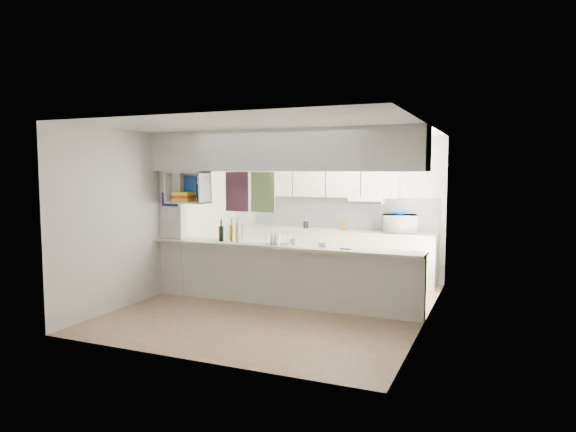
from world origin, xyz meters
The scene contains 16 objects.
floor centered at (0.00, 0.00, 0.00)m, with size 4.80×4.80×0.00m, color #8F6D53.
ceiling centered at (0.00, 0.00, 2.60)m, with size 4.80×4.80×0.00m, color white.
wall_back centered at (0.00, 2.40, 1.30)m, with size 4.20×4.20×0.00m, color silver.
wall_left centered at (-2.10, 0.00, 1.30)m, with size 4.80×4.80×0.00m, color silver.
wall_right centered at (2.10, 0.00, 1.30)m, with size 4.80×4.80×0.00m, color silver.
servery_partition centered at (-0.17, 0.00, 1.66)m, with size 4.20×0.50×2.60m.
cubby_shelf centered at (-1.57, -0.06, 1.71)m, with size 0.65×0.35×0.50m.
kitchen_run centered at (0.16, 2.14, 0.83)m, with size 3.60×0.63×2.24m.
microwave centered at (1.35, 2.11, 1.08)m, with size 0.58×0.39×0.32m, color white.
bowl centered at (1.34, 2.11, 1.27)m, with size 0.27×0.27×0.07m, color navy.
dish_rack centered at (-0.04, -0.04, 1.00)m, with size 0.41×0.35×0.19m.
cup centered at (0.22, -0.05, 0.98)m, with size 0.11×0.11×0.09m, color white.
wine_bottles centered at (-0.84, -0.01, 1.06)m, with size 0.38×0.16×0.38m.
plastic_tubs centered at (0.68, 0.00, 0.95)m, with size 0.49×0.17×0.07m.
utensil_jar centered at (-0.43, 2.15, 0.99)m, with size 0.09×0.09×0.13m, color black.
knife_block centered at (0.31, 2.18, 1.01)m, with size 0.09×0.07×0.19m, color #53371C.
Camera 1 is at (3.02, -6.89, 2.02)m, focal length 32.00 mm.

